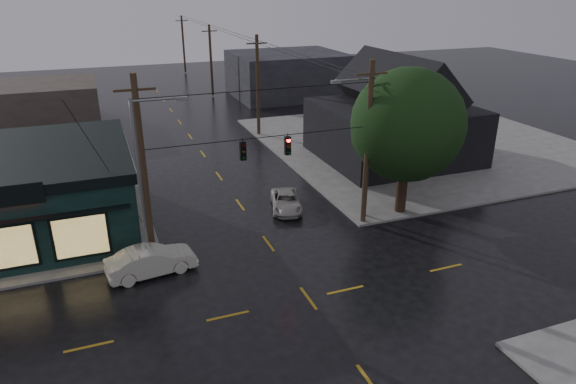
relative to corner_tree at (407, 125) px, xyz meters
name	(u,v)px	position (x,y,z in m)	size (l,w,h in m)	color
ground_plane	(308,298)	(-9.53, -7.00, -5.95)	(160.00, 160.00, 0.00)	black
sidewalk_ne	(420,142)	(10.47, 13.00, -5.87)	(28.00, 28.00, 0.15)	#5F5E59
ne_building	(395,107)	(5.47, 10.00, -1.48)	(12.60, 11.60, 8.75)	black
corner_tree	(407,125)	(0.00, 0.00, 0.00)	(7.12, 7.12, 9.38)	black
utility_pole_nw	(154,259)	(-16.03, -0.50, -5.95)	(2.00, 0.32, 10.15)	#342217
utility_pole_ne	(363,223)	(-3.03, -0.50, -5.95)	(2.00, 0.32, 10.15)	#342217
utility_pole_far_a	(259,135)	(-3.03, 21.00, -5.95)	(2.00, 0.32, 9.65)	#342217
utility_pole_far_b	(213,96)	(-3.03, 41.00, -5.95)	(2.00, 0.32, 9.15)	#342217
utility_pole_far_c	(186,73)	(-3.03, 61.00, -5.95)	(2.00, 0.32, 9.15)	#342217
span_signal_assembly	(266,148)	(-9.44, -0.50, -0.25)	(13.00, 0.48, 1.23)	black
streetlight_nw	(150,266)	(-16.33, -1.20, -5.95)	(5.40, 0.30, 9.15)	slate
streetlight_ne	(364,217)	(-2.53, 0.20, -5.95)	(5.40, 0.30, 9.15)	slate
bg_building_west	(38,105)	(-23.53, 33.00, -3.75)	(12.00, 10.00, 4.40)	#342B25
bg_building_east	(287,74)	(6.47, 38.00, -3.15)	(14.00, 12.00, 5.60)	black
sedan_cream	(151,261)	(-16.27, -2.00, -5.19)	(1.60, 4.58, 1.51)	beige
suv_silver	(286,201)	(-6.84, 3.20, -5.37)	(1.90, 4.12, 1.14)	#A8A39B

